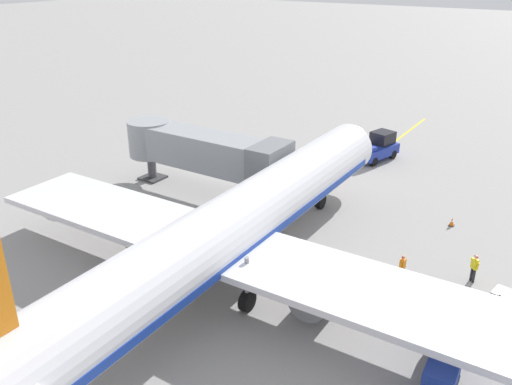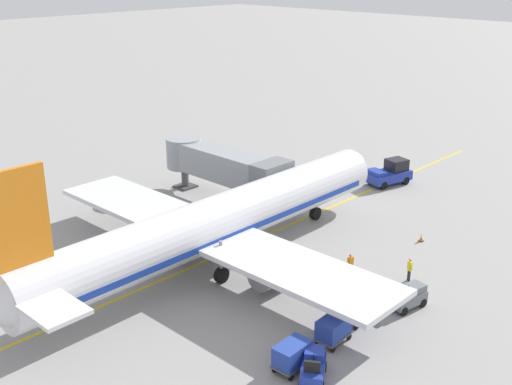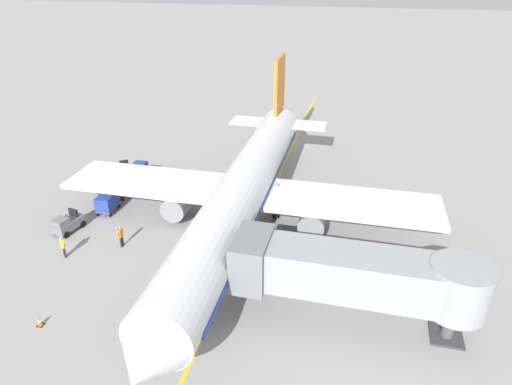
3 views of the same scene
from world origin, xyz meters
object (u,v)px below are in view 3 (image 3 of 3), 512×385
parked_airliner (244,190)px  baggage_cart_third_in_train (138,171)px  baggage_tug_trailing (67,224)px  baggage_cart_second_in_train (120,187)px  ground_crew_loader (121,235)px  safety_cone_nose_left (40,322)px  ground_crew_wing_walker (63,246)px  baggage_cart_front (107,201)px  baggage_tug_lead (125,172)px  jet_bridge (355,274)px

parked_airliner → baggage_cart_third_in_train: 13.65m
baggage_tug_trailing → baggage_cart_second_in_train: size_ratio=0.91×
baggage_cart_second_in_train → ground_crew_loader: ground_crew_loader is taller
safety_cone_nose_left → ground_crew_wing_walker: bearing=-66.7°
baggage_cart_front → ground_crew_loader: size_ratio=1.74×
baggage_tug_trailing → baggage_cart_third_in_train: 10.07m
baggage_tug_lead → safety_cone_nose_left: 19.96m
baggage_tug_lead → ground_crew_wing_walker: bearing=99.3°
parked_airliner → baggage_cart_front: bearing=3.2°
ground_crew_wing_walker → safety_cone_nose_left: (-2.75, 6.39, -0.66)m
safety_cone_nose_left → baggage_cart_front: bearing=-76.5°
baggage_cart_front → baggage_cart_second_in_train: 2.84m
baggage_tug_trailing → baggage_cart_front: (-1.40, -3.63, 0.24)m
jet_bridge → baggage_tug_trailing: bearing=-12.1°
baggage_tug_lead → baggage_cart_third_in_train: size_ratio=0.94×
ground_crew_wing_walker → parked_airliner: bearing=-147.1°
baggage_cart_front → ground_crew_wing_walker: 6.72m
ground_crew_loader → safety_cone_nose_left: bearing=86.1°
baggage_cart_front → jet_bridge: bearing=157.9°
jet_bridge → baggage_cart_second_in_train: jet_bridge is taller
parked_airliner → safety_cone_nose_left: size_ratio=63.11×
baggage_cart_second_in_train → parked_airliner: bearing=170.0°
ground_crew_loader → ground_crew_wing_walker: bearing=33.4°
baggage_cart_second_in_train → ground_crew_loader: (-4.14, 7.32, 0.00)m
baggage_tug_trailing → ground_crew_wing_walker: bearing=120.4°
jet_bridge → safety_cone_nose_left: jet_bridge is taller
baggage_tug_lead → ground_crew_wing_walker: ground_crew_wing_walker is taller
baggage_tug_lead → baggage_cart_front: baggage_tug_lead is taller
parked_airliner → safety_cone_nose_left: 16.50m
jet_bridge → baggage_cart_second_in_train: size_ratio=4.78×
jet_bridge → baggage_cart_third_in_train: size_ratio=4.78×
baggage_cart_second_in_train → ground_crew_wing_walker: size_ratio=1.74×
parked_airliner → baggage_cart_front: 12.03m
baggage_tug_trailing → safety_cone_nose_left: (-4.55, 9.46, -0.42)m
ground_crew_loader → parked_airliner: bearing=-147.4°
ground_crew_wing_walker → safety_cone_nose_left: bearing=113.3°
baggage_cart_front → baggage_cart_third_in_train: bearing=-86.6°
baggage_tug_lead → baggage_cart_second_in_train: (-1.32, 3.45, 0.24)m
parked_airliner → ground_crew_wing_walker: parked_airliner is taller
baggage_cart_third_in_train → safety_cone_nose_left: size_ratio=4.97×
baggage_cart_front → ground_crew_loader: bearing=129.7°
baggage_cart_third_in_train → safety_cone_nose_left: bearing=100.3°
parked_airliner → ground_crew_wing_walker: (11.40, 7.36, -2.23)m
parked_airliner → baggage_cart_front: (11.81, 0.66, -2.24)m
baggage_cart_second_in_train → baggage_tug_lead: bearing=-69.1°
safety_cone_nose_left → baggage_tug_lead: bearing=-75.9°
baggage_cart_front → ground_crew_wing_walker: size_ratio=1.74×
parked_airliner → baggage_cart_second_in_train: bearing=-10.0°
parked_airliner → baggage_tug_lead: size_ratio=13.56×
baggage_cart_third_in_train → ground_crew_loader: size_ratio=1.74×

